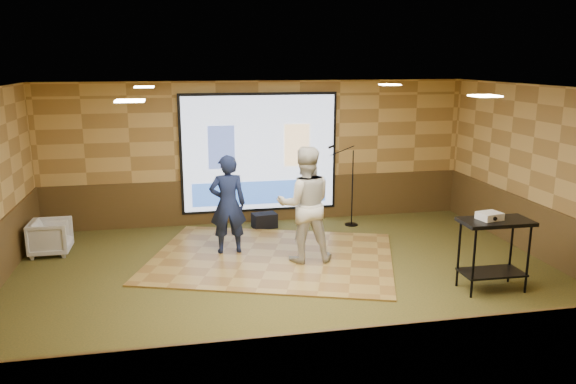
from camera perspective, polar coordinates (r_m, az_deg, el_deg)
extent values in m
plane|color=#333C1B|center=(8.99, 0.47, -9.07)|extent=(9.00, 9.00, 0.00)
cube|color=tan|center=(11.91, -2.96, 4.02)|extent=(9.00, 0.04, 3.00)
cube|color=tan|center=(5.30, 8.32, -8.15)|extent=(9.00, 0.04, 3.00)
cube|color=tan|center=(10.41, 25.54, 1.35)|extent=(0.04, 7.00, 3.00)
cube|color=silver|center=(8.32, 0.51, 10.40)|extent=(9.00, 7.00, 0.04)
cube|color=#4C3A19|center=(12.10, -2.88, -0.79)|extent=(9.00, 0.04, 0.95)
cube|color=#4C3A19|center=(5.77, 7.90, -17.59)|extent=(9.00, 0.04, 0.95)
cube|color=#4C3A19|center=(10.63, 24.90, -4.06)|extent=(0.04, 7.00, 0.95)
cube|color=black|center=(11.87, -2.92, 3.98)|extent=(3.32, 0.03, 2.52)
cube|color=silver|center=(11.84, -2.90, 3.96)|extent=(3.20, 0.02, 2.40)
cube|color=#3F518B|center=(11.71, -6.78, 4.52)|extent=(0.55, 0.01, 0.90)
cube|color=#DCB67F|center=(11.94, 0.92, 4.78)|extent=(0.55, 0.01, 0.90)
cube|color=#315DBA|center=(11.99, -2.84, -0.06)|extent=(2.88, 0.01, 0.50)
cube|color=beige|center=(9.96, -14.40, 10.30)|extent=(0.32, 0.32, 0.02)
cube|color=beige|center=(10.68, 10.31, 10.68)|extent=(0.32, 0.32, 0.02)
cube|color=beige|center=(6.67, -15.76, 8.91)|extent=(0.32, 0.32, 0.02)
cube|color=beige|center=(7.71, 19.38, 9.20)|extent=(0.32, 0.32, 0.02)
cube|color=olive|center=(9.99, -1.60, -6.65)|extent=(4.97, 4.36, 0.03)
imported|color=#161F45|center=(10.01, -6.14, -1.25)|extent=(0.65, 0.43, 1.78)
imported|color=beige|center=(9.53, 1.72, -1.26)|extent=(1.03, 0.83, 1.99)
cylinder|color=black|center=(8.66, 18.32, -6.95)|extent=(0.04, 0.04, 1.05)
cylinder|color=black|center=(9.12, 23.20, -6.35)|extent=(0.04, 0.04, 1.05)
cylinder|color=black|center=(9.02, 16.95, -6.03)|extent=(0.04, 0.04, 1.05)
cylinder|color=black|center=(9.46, 21.70, -5.51)|extent=(0.04, 0.04, 1.05)
cube|color=black|center=(8.89, 20.37, -2.84)|extent=(1.05, 0.55, 0.06)
cube|color=black|center=(9.14, 19.96, -7.67)|extent=(0.94, 0.50, 0.03)
cube|color=white|center=(8.86, 19.79, -2.30)|extent=(0.37, 0.33, 0.11)
cylinder|color=black|center=(11.99, 6.45, -3.30)|extent=(0.28, 0.28, 0.02)
cylinder|color=black|center=(11.79, 6.55, 0.38)|extent=(0.02, 0.02, 1.60)
cylinder|color=black|center=(11.57, 5.55, 4.21)|extent=(0.51, 0.02, 0.20)
cylinder|color=black|center=(11.48, 4.38, 4.60)|extent=(0.12, 0.05, 0.08)
imported|color=gray|center=(10.96, -22.97, -4.25)|extent=(0.70, 0.68, 0.63)
cube|color=black|center=(11.71, -2.41, -2.90)|extent=(0.54, 0.40, 0.30)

